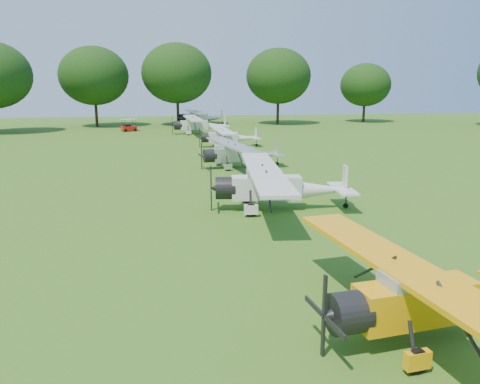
# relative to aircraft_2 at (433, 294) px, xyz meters

# --- Properties ---
(ground) EXTENTS (160.00, 160.00, 0.00)m
(ground) POSITION_rel_aircraft_2_xyz_m (-1.02, 9.96, -1.21)
(ground) COLOR #315816
(ground) RESTS_ON ground
(tree_belt) EXTENTS (137.36, 130.27, 14.52)m
(tree_belt) POSITION_rel_aircraft_2_xyz_m (2.56, 10.12, 6.82)
(tree_belt) COLOR black
(tree_belt) RESTS_ON ground
(aircraft_2) EXTENTS (6.64, 10.56, 2.07)m
(aircraft_2) POSITION_rel_aircraft_2_xyz_m (0.00, 0.00, 0.00)
(aircraft_2) COLOR orange
(aircraft_2) RESTS_ON ground
(aircraft_3) EXTENTS (7.51, 11.93, 2.34)m
(aircraft_3) POSITION_rel_aircraft_2_xyz_m (-0.66, 13.07, 0.16)
(aircraft_3) COLOR silver
(aircraft_3) RESTS_ON ground
(aircraft_4) EXTENTS (6.67, 10.58, 2.08)m
(aircraft_4) POSITION_rel_aircraft_2_xyz_m (-0.37, 25.99, 0.00)
(aircraft_4) COLOR silver
(aircraft_4) RESTS_ON ground
(aircraft_5) EXTENTS (6.40, 10.16, 2.01)m
(aircraft_5) POSITION_rel_aircraft_2_xyz_m (0.63, 38.68, -0.04)
(aircraft_5) COLOR silver
(aircraft_5) RESTS_ON ground
(aircraft_6) EXTENTS (7.49, 11.90, 2.35)m
(aircraft_6) POSITION_rel_aircraft_2_xyz_m (-1.18, 52.49, 0.16)
(aircraft_6) COLOR silver
(aircraft_6) RESTS_ON ground
(aircraft_7) EXTENTS (7.72, 12.29, 2.41)m
(aircraft_7) POSITION_rel_aircraft_2_xyz_m (0.35, 66.85, 0.20)
(aircraft_7) COLOR silver
(aircraft_7) RESTS_ON ground
(golf_cart) EXTENTS (2.28, 1.86, 1.70)m
(golf_cart) POSITION_rel_aircraft_2_xyz_m (-10.50, 57.77, -0.64)
(golf_cart) COLOR #B61A0D
(golf_cart) RESTS_ON ground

